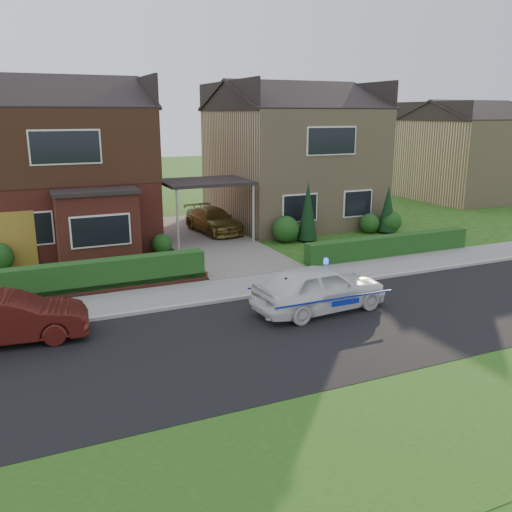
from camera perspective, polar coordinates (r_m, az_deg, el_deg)
ground at (r=15.10m, az=8.56°, el=-7.24°), size 120.00×120.00×0.00m
road at (r=15.10m, az=8.56°, el=-7.24°), size 60.00×6.00×0.02m
kerb at (r=17.55m, az=3.24°, el=-3.71°), size 60.00×0.16×0.12m
sidewalk at (r=18.45m, az=1.75°, el=-2.79°), size 60.00×2.00×0.10m
grass_verge at (r=11.65m, az=22.31°, el=-15.28°), size 60.00×4.00×0.01m
driveway at (r=24.62m, az=-5.24°, el=1.67°), size 3.80×12.00×0.12m
house_left at (r=25.76m, az=-20.07°, el=9.88°), size 7.50×9.53×7.25m
house_right at (r=29.10m, az=3.68°, el=10.90°), size 7.50×8.06×7.25m
carport_link at (r=24.13m, az=-5.35°, el=7.67°), size 3.80×3.00×2.77m
garage_door at (r=22.17m, az=-24.97°, el=1.49°), size 2.20×0.10×2.10m
dwarf_wall at (r=17.98m, az=-16.93°, el=-3.50°), size 7.70×0.25×0.36m
hedge_left at (r=18.17m, az=-16.95°, el=-3.90°), size 7.50×0.55×0.90m
hedge_right at (r=22.47m, az=13.78°, el=-0.14°), size 7.50×0.55×0.80m
shrub_left_mid at (r=21.92m, az=-13.75°, el=1.27°), size 1.32×1.32×1.32m
shrub_left_near at (r=22.58m, az=-9.87°, el=1.25°), size 0.84×0.84×0.84m
shrub_right_near at (r=24.29m, az=3.14°, el=2.83°), size 1.20×1.20×1.20m
shrub_right_mid at (r=26.77m, az=11.85°, el=3.40°), size 0.96×0.96×0.96m
shrub_right_far at (r=27.11m, az=13.95°, el=3.55°), size 1.08×1.08×1.08m
conifer_a at (r=24.45m, az=5.47°, el=4.54°), size 0.90×0.90×2.60m
conifer_b at (r=26.89m, az=13.69°, el=4.69°), size 0.90×0.90×2.20m
neighbour_right at (r=39.29m, az=21.15°, el=9.40°), size 6.50×7.00×5.20m
police_car at (r=15.88m, az=6.72°, el=-3.41°), size 3.72×4.16×1.54m
driveway_car at (r=25.95m, az=-4.52°, el=3.79°), size 2.05×4.09×1.14m
street_car at (r=14.99m, az=-24.62°, el=-6.07°), size 1.77×3.95×1.26m
potted_plant_a at (r=21.52m, az=-16.94°, el=-0.03°), size 0.44×0.37×0.72m
potted_plant_b at (r=19.37m, az=-8.81°, el=-1.07°), size 0.54×0.52×0.77m
potted_plant_c at (r=18.77m, az=-13.06°, el=-1.76°), size 0.57×0.57×0.80m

